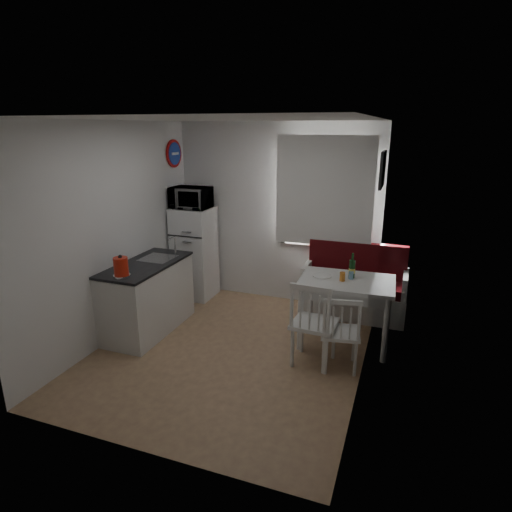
{
  "coord_description": "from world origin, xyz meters",
  "views": [
    {
      "loc": [
        1.82,
        -4.12,
        2.53
      ],
      "look_at": [
        0.14,
        0.5,
        1.03
      ],
      "focal_mm": 30.0,
      "sensor_mm": 36.0,
      "label": 1
    }
  ],
  "objects_px": {
    "kitchen_counter": "(148,296)",
    "chair_left": "(313,316)",
    "bench": "(353,292)",
    "chair_right": "(339,326)",
    "wine_bottle": "(352,266)",
    "fridge": "(195,253)",
    "microwave": "(191,198)",
    "dining_table": "(347,287)",
    "kettle": "(121,267)"
  },
  "relations": [
    {
      "from": "dining_table",
      "to": "fridge",
      "type": "bearing_deg",
      "value": 160.25
    },
    {
      "from": "dining_table",
      "to": "chair_right",
      "type": "bearing_deg",
      "value": -89.24
    },
    {
      "from": "bench",
      "to": "microwave",
      "type": "height_order",
      "value": "microwave"
    },
    {
      "from": "dining_table",
      "to": "chair_left",
      "type": "distance_m",
      "value": 0.73
    },
    {
      "from": "chair_right",
      "to": "chair_left",
      "type": "bearing_deg",
      "value": 171.81
    },
    {
      "from": "fridge",
      "to": "chair_left",
      "type": "bearing_deg",
      "value": -33.63
    },
    {
      "from": "fridge",
      "to": "microwave",
      "type": "xyz_separation_m",
      "value": [
        0.0,
        -0.05,
        0.85
      ]
    },
    {
      "from": "microwave",
      "to": "wine_bottle",
      "type": "height_order",
      "value": "microwave"
    },
    {
      "from": "dining_table",
      "to": "chair_right",
      "type": "height_order",
      "value": "chair_right"
    },
    {
      "from": "dining_table",
      "to": "wine_bottle",
      "type": "height_order",
      "value": "wine_bottle"
    },
    {
      "from": "wine_bottle",
      "to": "chair_right",
      "type": "bearing_deg",
      "value": -90.0
    },
    {
      "from": "chair_right",
      "to": "dining_table",
      "type": "bearing_deg",
      "value": 82.32
    },
    {
      "from": "chair_right",
      "to": "fridge",
      "type": "distance_m",
      "value": 2.82
    },
    {
      "from": "chair_right",
      "to": "kettle",
      "type": "xyz_separation_m",
      "value": [
        -2.4,
        -0.37,
        0.49
      ]
    },
    {
      "from": "bench",
      "to": "chair_right",
      "type": "xyz_separation_m",
      "value": [
        0.05,
        -1.53,
        0.2
      ]
    },
    {
      "from": "chair_left",
      "to": "chair_right",
      "type": "relative_size",
      "value": 1.12
    },
    {
      "from": "fridge",
      "to": "microwave",
      "type": "height_order",
      "value": "microwave"
    },
    {
      "from": "fridge",
      "to": "microwave",
      "type": "distance_m",
      "value": 0.85
    },
    {
      "from": "kitchen_counter",
      "to": "wine_bottle",
      "type": "height_order",
      "value": "kitchen_counter"
    },
    {
      "from": "bench",
      "to": "fridge",
      "type": "relative_size",
      "value": 1.01
    },
    {
      "from": "chair_left",
      "to": "fridge",
      "type": "bearing_deg",
      "value": 149.67
    },
    {
      "from": "chair_right",
      "to": "microwave",
      "type": "height_order",
      "value": "microwave"
    },
    {
      "from": "dining_table",
      "to": "chair_left",
      "type": "height_order",
      "value": "chair_left"
    },
    {
      "from": "kitchen_counter",
      "to": "bench",
      "type": "bearing_deg",
      "value": 29.45
    },
    {
      "from": "kitchen_counter",
      "to": "dining_table",
      "type": "distance_m",
      "value": 2.48
    },
    {
      "from": "chair_right",
      "to": "kettle",
      "type": "relative_size",
      "value": 1.84
    },
    {
      "from": "bench",
      "to": "chair_left",
      "type": "height_order",
      "value": "bench"
    },
    {
      "from": "dining_table",
      "to": "chair_right",
      "type": "xyz_separation_m",
      "value": [
        0.03,
        -0.66,
        -0.19
      ]
    },
    {
      "from": "chair_right",
      "to": "fridge",
      "type": "height_order",
      "value": "fridge"
    },
    {
      "from": "bench",
      "to": "wine_bottle",
      "type": "height_order",
      "value": "wine_bottle"
    },
    {
      "from": "chair_left",
      "to": "wine_bottle",
      "type": "distance_m",
      "value": 0.9
    },
    {
      "from": "wine_bottle",
      "to": "fridge",
      "type": "bearing_deg",
      "value": 164.9
    },
    {
      "from": "bench",
      "to": "chair_right",
      "type": "bearing_deg",
      "value": -88.25
    },
    {
      "from": "kitchen_counter",
      "to": "wine_bottle",
      "type": "relative_size",
      "value": 4.39
    },
    {
      "from": "microwave",
      "to": "kettle",
      "type": "height_order",
      "value": "microwave"
    },
    {
      "from": "fridge",
      "to": "wine_bottle",
      "type": "bearing_deg",
      "value": -15.1
    },
    {
      "from": "chair_right",
      "to": "wine_bottle",
      "type": "bearing_deg",
      "value": 79.32
    },
    {
      "from": "kitchen_counter",
      "to": "dining_table",
      "type": "height_order",
      "value": "kitchen_counter"
    },
    {
      "from": "kitchen_counter",
      "to": "wine_bottle",
      "type": "xyz_separation_m",
      "value": [
        2.45,
        0.59,
        0.51
      ]
    },
    {
      "from": "chair_right",
      "to": "fridge",
      "type": "bearing_deg",
      "value": 139.12
    },
    {
      "from": "microwave",
      "to": "kettle",
      "type": "distance_m",
      "value": 1.8
    },
    {
      "from": "microwave",
      "to": "wine_bottle",
      "type": "distance_m",
      "value": 2.57
    },
    {
      "from": "dining_table",
      "to": "fridge",
      "type": "height_order",
      "value": "fridge"
    },
    {
      "from": "chair_left",
      "to": "fridge",
      "type": "relative_size",
      "value": 0.38
    },
    {
      "from": "chair_left",
      "to": "wine_bottle",
      "type": "height_order",
      "value": "wine_bottle"
    },
    {
      "from": "kitchen_counter",
      "to": "bench",
      "type": "distance_m",
      "value": 2.76
    },
    {
      "from": "dining_table",
      "to": "microwave",
      "type": "height_order",
      "value": "microwave"
    },
    {
      "from": "kitchen_counter",
      "to": "chair_left",
      "type": "height_order",
      "value": "kitchen_counter"
    },
    {
      "from": "bench",
      "to": "chair_right",
      "type": "distance_m",
      "value": 1.54
    },
    {
      "from": "dining_table",
      "to": "kettle",
      "type": "xyz_separation_m",
      "value": [
        -2.37,
        -1.02,
        0.31
      ]
    }
  ]
}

